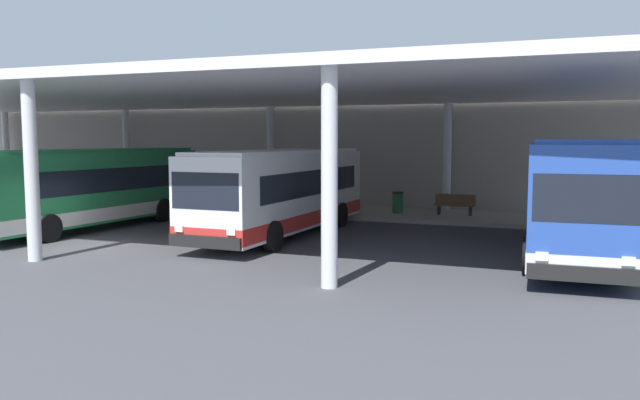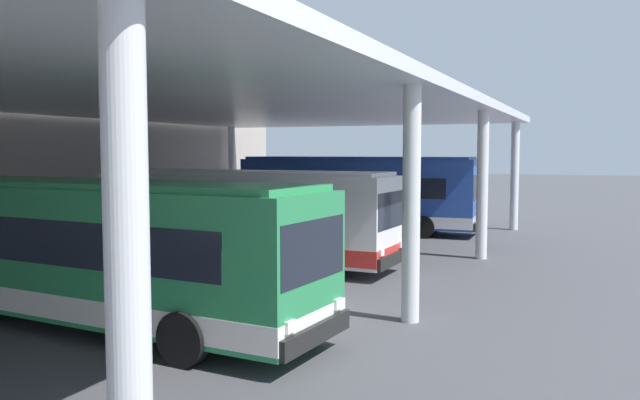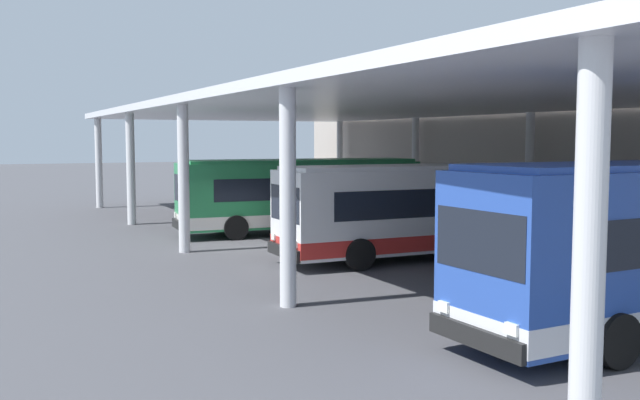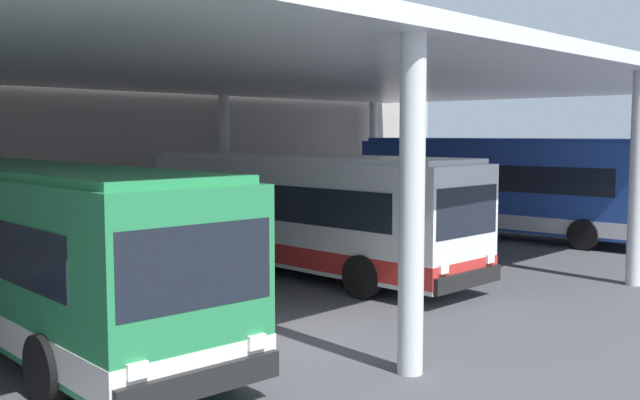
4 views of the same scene
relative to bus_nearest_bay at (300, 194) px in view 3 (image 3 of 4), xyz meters
The scene contains 7 objects.
ground_plane 4.94m from the bus_nearest_bay, 48.33° to the right, with size 200.00×200.00×0.00m, color #47474C.
platform_kerb 8.97m from the bus_nearest_bay, 69.47° to the left, with size 42.00×4.50×0.18m, color #A39E93.
station_building_facade 12.12m from the bus_nearest_bay, 74.95° to the left, with size 48.00×1.60×7.64m, color #ADA399.
canopy_shelter 5.18m from the bus_nearest_bay, 33.12° to the left, with size 40.00×17.00×5.55m.
bus_nearest_bay is the anchor object (origin of this frame).
bus_second_bay 7.93m from the bus_nearest_bay, ahead, with size 2.89×10.58×3.17m.
trash_bin 13.27m from the bus_nearest_bay, 37.71° to the left, with size 0.52×0.52×0.98m.
Camera 3 is at (24.81, -9.29, 4.04)m, focal length 40.01 mm.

